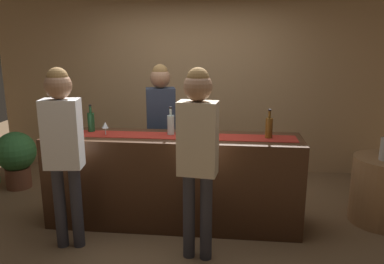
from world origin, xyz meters
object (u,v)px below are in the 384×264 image
wine_bottle_green (91,122)px  customer_browsing (63,139)px  wine_bottle_clear (171,124)px  potted_plant_tall (16,156)px  bartender (161,119)px  round_side_table (383,190)px  wine_glass_near_customer (105,125)px  wine_bottle_amber (269,127)px  wine_glass_mid_counter (194,127)px  customer_sipping (198,144)px

wine_bottle_green → customer_browsing: customer_browsing is taller
wine_bottle_clear → potted_plant_tall: 2.45m
wine_bottle_clear → bartender: bearing=111.4°
round_side_table → wine_glass_near_customer: bearing=-173.9°
wine_glass_near_customer → wine_bottle_amber: bearing=2.1°
round_side_table → wine_glass_mid_counter: bearing=-172.0°
round_side_table → potted_plant_tall: 4.59m
wine_bottle_green → bartender: (0.68, 0.49, -0.05)m
round_side_table → potted_plant_tall: size_ratio=0.95×
wine_bottle_amber → wine_bottle_clear: (-1.02, 0.03, 0.00)m
round_side_table → customer_browsing: bearing=-165.0°
wine_bottle_clear → round_side_table: bearing=5.7°
bartender → customer_browsing: size_ratio=0.97×
wine_glass_mid_counter → customer_sipping: size_ratio=0.08×
wine_bottle_clear → wine_glass_mid_counter: (0.25, -0.06, -0.01)m
wine_bottle_amber → wine_glass_near_customer: (-1.71, -0.06, -0.01)m
wine_glass_near_customer → round_side_table: 3.11m
wine_bottle_green → wine_bottle_clear: 0.89m
wine_bottle_green → wine_glass_near_customer: 0.24m
wine_bottle_amber → wine_glass_mid_counter: size_ratio=2.10×
wine_glass_near_customer → wine_bottle_clear: bearing=7.5°
wine_glass_mid_counter → potted_plant_tall: 2.70m
bartender → customer_browsing: customer_browsing is taller
wine_bottle_green → customer_browsing: 0.68m
wine_glass_mid_counter → bartender: bartender is taller
customer_sipping → potted_plant_tall: size_ratio=2.26×
wine_glass_near_customer → potted_plant_tall: bearing=152.0°
wine_glass_near_customer → round_side_table: (3.00, 0.32, -0.73)m
potted_plant_tall → wine_bottle_green: bearing=-27.2°
customer_sipping → wine_bottle_amber: bearing=52.2°
potted_plant_tall → wine_bottle_amber: bearing=-13.2°
wine_bottle_green → wine_glass_near_customer: size_ratio=2.10×
round_side_table → wine_bottle_green: bearing=-176.6°
wine_glass_near_customer → customer_browsing: (-0.22, -0.55, -0.01)m
wine_bottle_amber → potted_plant_tall: (-3.27, 0.77, -0.66)m
wine_bottle_clear → bartender: size_ratio=0.18×
customer_sipping → potted_plant_tall: 3.04m
wine_glass_near_customer → bartender: (0.48, 0.62, -0.05)m
wine_glass_mid_counter → bartender: bearing=128.1°
wine_glass_mid_counter → potted_plant_tall: bearing=162.3°
wine_glass_near_customer → bartender: bearing=52.2°
wine_bottle_amber → wine_glass_mid_counter: 0.77m
wine_bottle_amber → potted_plant_tall: bearing=166.8°
wine_bottle_green → potted_plant_tall: bearing=152.8°
bartender → round_side_table: 2.63m
wine_glass_mid_counter → customer_browsing: size_ratio=0.08×
bartender → customer_sipping: 1.35m
wine_bottle_amber → round_side_table: (1.30, 0.26, -0.74)m
customer_browsing → wine_bottle_amber: bearing=10.4°
wine_glass_mid_counter → wine_bottle_green: bearing=174.9°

